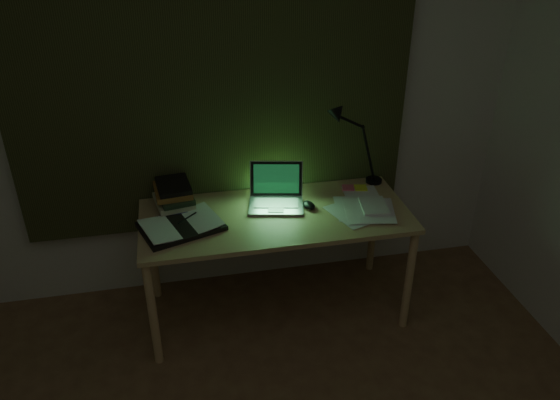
# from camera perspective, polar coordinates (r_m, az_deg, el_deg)

# --- Properties ---
(wall_back) EXTENTS (3.50, 0.00, 2.50)m
(wall_back) POSITION_cam_1_polar(r_m,az_deg,el_deg) (3.06, -7.04, 11.23)
(wall_back) COLOR silver
(wall_back) RESTS_ON ground
(curtain) EXTENTS (2.20, 0.06, 2.00)m
(curtain) POSITION_cam_1_polar(r_m,az_deg,el_deg) (2.97, -7.20, 14.68)
(curtain) COLOR #2E3219
(curtain) RESTS_ON wall_back
(desk) EXTENTS (1.46, 0.64, 0.67)m
(desk) POSITION_cam_1_polar(r_m,az_deg,el_deg) (3.15, -0.44, -6.71)
(desk) COLOR tan
(desk) RESTS_ON floor
(laptop) EXTENTS (0.36, 0.39, 0.22)m
(laptop) POSITION_cam_1_polar(r_m,az_deg,el_deg) (2.98, -0.42, 1.06)
(laptop) COLOR silver
(laptop) RESTS_ON desk
(open_textbook) EXTENTS (0.48, 0.40, 0.03)m
(open_textbook) POSITION_cam_1_polar(r_m,az_deg,el_deg) (2.88, -10.29, -2.60)
(open_textbook) COLOR silver
(open_textbook) RESTS_ON desk
(book_stack) EXTENTS (0.20, 0.24, 0.15)m
(book_stack) POSITION_cam_1_polar(r_m,az_deg,el_deg) (3.05, -10.98, 0.49)
(book_stack) COLOR silver
(book_stack) RESTS_ON desk
(loose_papers) EXTENTS (0.36, 0.38, 0.02)m
(loose_papers) POSITION_cam_1_polar(r_m,az_deg,el_deg) (3.07, 8.82, -0.59)
(loose_papers) COLOR silver
(loose_papers) RESTS_ON desk
(mouse) EXTENTS (0.08, 0.10, 0.03)m
(mouse) POSITION_cam_1_polar(r_m,az_deg,el_deg) (3.03, 3.04, -0.53)
(mouse) COLOR black
(mouse) RESTS_ON desk
(sticky_yellow) EXTENTS (0.08, 0.08, 0.02)m
(sticky_yellow) POSITION_cam_1_polar(r_m,az_deg,el_deg) (3.25, 8.42, 1.22)
(sticky_yellow) COLOR #F2FF35
(sticky_yellow) RESTS_ON desk
(sticky_pink) EXTENTS (0.08, 0.08, 0.01)m
(sticky_pink) POSITION_cam_1_polar(r_m,az_deg,el_deg) (3.24, 7.13, 1.24)
(sticky_pink) COLOR #F7607E
(sticky_pink) RESTS_ON desk
(desk_lamp) EXTENTS (0.37, 0.30, 0.53)m
(desk_lamp) POSITION_cam_1_polar(r_m,az_deg,el_deg) (3.25, 10.14, 6.02)
(desk_lamp) COLOR black
(desk_lamp) RESTS_ON desk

